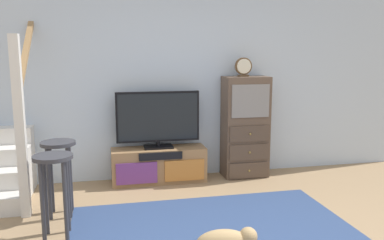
# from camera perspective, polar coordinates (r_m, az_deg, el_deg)

# --- Properties ---
(back_wall) EXTENTS (6.40, 0.12, 2.70)m
(back_wall) POSITION_cam_1_polar(r_m,az_deg,el_deg) (5.21, -2.03, 6.63)
(back_wall) COLOR silver
(back_wall) RESTS_ON ground_plane
(area_rug) EXTENTS (2.60, 1.80, 0.01)m
(area_rug) POSITION_cam_1_polar(r_m,az_deg,el_deg) (3.75, 3.39, -15.94)
(area_rug) COLOR navy
(area_rug) RESTS_ON ground_plane
(media_console) EXTENTS (1.18, 0.38, 0.44)m
(media_console) POSITION_cam_1_polar(r_m,az_deg,el_deg) (5.09, -4.75, -6.43)
(media_console) COLOR #997047
(media_console) RESTS_ON ground_plane
(television) EXTENTS (1.04, 0.22, 0.71)m
(television) POSITION_cam_1_polar(r_m,az_deg,el_deg) (4.98, -4.89, 0.25)
(television) COLOR black
(television) RESTS_ON media_console
(side_cabinet) EXTENTS (0.58, 0.38, 1.32)m
(side_cabinet) POSITION_cam_1_polar(r_m,az_deg,el_deg) (5.26, 7.63, -1.01)
(side_cabinet) COLOR brown
(side_cabinet) RESTS_ON ground_plane
(desk_clock) EXTENTS (0.22, 0.08, 0.24)m
(desk_clock) POSITION_cam_1_polar(r_m,az_deg,el_deg) (5.14, 7.37, 7.52)
(desk_clock) COLOR #4C3823
(desk_clock) RESTS_ON side_cabinet
(bar_stool_near) EXTENTS (0.34, 0.34, 0.76)m
(bar_stool_near) POSITION_cam_1_polar(r_m,az_deg,el_deg) (3.69, -19.16, -7.75)
(bar_stool_near) COLOR #333338
(bar_stool_near) RESTS_ON ground_plane
(bar_stool_far) EXTENTS (0.34, 0.34, 0.76)m
(bar_stool_far) POSITION_cam_1_polar(r_m,az_deg,el_deg) (4.18, -18.52, -5.63)
(bar_stool_far) COLOR #333338
(bar_stool_far) RESTS_ON ground_plane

